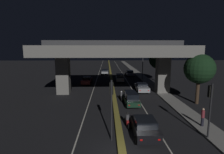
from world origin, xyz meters
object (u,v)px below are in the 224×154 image
Objects in this scene: car_dark_red_lead_oncoming at (87,80)px; motorcycle_red_filtering_near at (127,120)px; car_silver_second_oncoming at (105,72)px; motorcycle_black_filtering_mid at (121,96)px; traffic_light_right_of_median at (210,101)px; car_silver_third at (142,87)px; traffic_light_left_of_median at (111,100)px; car_silver_fifth at (130,73)px; car_black_lead at (144,127)px; street_lamp at (141,59)px; car_dark_green_second at (131,98)px; car_silver_fourth at (120,78)px; pedestrian_on_sidewalk at (203,117)px.

car_dark_red_lead_oncoming is 21.27m from motorcycle_red_filtering_near.
car_silver_second_oncoming is 25.95m from motorcycle_black_filtering_mid.
car_dark_red_lead_oncoming is (-12.32, 22.82, -2.36)m from traffic_light_right_of_median.
car_silver_third reaches higher than car_silver_second_oncoming.
traffic_light_left_of_median is at bearing 172.60° from motorcycle_black_filtering_mid.
traffic_light_left_of_median is 1.13× the size of car_silver_fifth.
car_black_lead reaches higher than car_dark_red_lead_oncoming.
street_lamp is at bearing 112.72° from car_dark_red_lead_oncoming.
car_dark_red_lead_oncoming is 13.48m from motorcycle_black_filtering_mid.
car_silver_fourth is (-0.31, 15.95, 0.03)m from car_dark_green_second.
traffic_light_right_of_median is at bearing -170.86° from car_silver_third.
car_silver_fifth is 7.41m from car_silver_second_oncoming.
pedestrian_on_sidewalk is (0.69, 2.00, -2.12)m from traffic_light_right_of_median.
traffic_light_right_of_median is 7.16m from motorcycle_red_filtering_near.
car_black_lead is 2.23× the size of motorcycle_black_filtering_mid.
traffic_light_right_of_median is 37.78m from car_silver_second_oncoming.
car_silver_third is 21.60m from car_silver_second_oncoming.
pedestrian_on_sidewalk is at bearing -167.08° from car_silver_third.
traffic_light_right_of_median is 12.72m from motorcycle_black_filtering_mid.
pedestrian_on_sidewalk reaches higher than motorcycle_black_filtering_mid.
car_black_lead is at bearing 173.23° from car_silver_fifth.
car_silver_third is (-2.18, 16.10, -2.40)m from traffic_light_right_of_median.
traffic_light_right_of_median is 2.54× the size of motorcycle_red_filtering_near.
car_silver_fourth is at bearing 21.06° from car_silver_third.
traffic_light_left_of_median is 7.80m from traffic_light_right_of_median.
car_black_lead is at bearing 11.74° from traffic_light_left_of_median.
pedestrian_on_sidewalk reaches higher than car_dark_red_lead_oncoming.
car_silver_third is at bearing 101.49° from pedestrian_on_sidewalk.
motorcycle_red_filtering_near reaches higher than motorcycle_black_filtering_mid.
car_silver_third is 2.65× the size of motorcycle_black_filtering_mid.
motorcycle_black_filtering_mid is (-3.94, -5.25, -0.17)m from car_silver_third.
car_dark_red_lead_oncoming is (-10.14, 6.72, 0.04)m from car_silver_third.
car_black_lead is at bearing -178.90° from car_silver_fourth.
street_lamp is 4.87× the size of pedestrian_on_sidewalk.
motorcycle_red_filtering_near is at bearing 176.34° from pedestrian_on_sidewalk.
traffic_light_right_of_median reaches higher than car_silver_fifth.
street_lamp is 1.94× the size of car_dark_green_second.
car_silver_fourth is 7.30m from car_dark_red_lead_oncoming.
car_silver_fifth is at bearing 93.35° from traffic_light_right_of_median.
motorcycle_red_filtering_near is 8.42m from motorcycle_black_filtering_mid.
car_silver_fourth is 0.96× the size of car_silver_second_oncoming.
car_dark_red_lead_oncoming reaches higher than motorcycle_black_filtering_mid.
car_dark_green_second is 24.93m from car_silver_fifth.
car_dark_green_second is at bearing -148.29° from motorcycle_black_filtering_mid.
car_silver_third is 14.39m from pedestrian_on_sidewalk.
car_dark_green_second reaches higher than car_black_lead.
traffic_light_right_of_median reaches higher than car_dark_green_second.
street_lamp is 26.24m from motorcycle_red_filtering_near.
car_dark_green_second reaches higher than car_silver_second_oncoming.
car_black_lead is at bearing 19.63° from car_dark_red_lead_oncoming.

